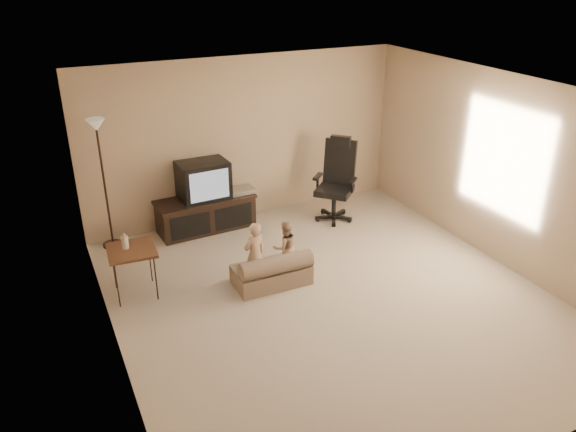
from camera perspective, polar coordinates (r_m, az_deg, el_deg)
name	(u,v)px	position (r m, az deg, el deg)	size (l,w,h in m)	color
floor	(331,298)	(6.92, 4.38, -8.33)	(5.50, 5.50, 0.00)	beige
room_shell	(335,182)	(6.22, 4.83, 3.45)	(5.50, 5.50, 5.50)	white
tv_stand	(206,202)	(8.48, -8.38, 1.43)	(1.53, 0.63, 1.07)	black
office_chair	(336,190)	(8.78, 4.89, 2.61)	(0.84, 0.84, 1.30)	black
side_table	(131,251)	(6.95, -15.67, -3.40)	(0.60, 0.60, 0.84)	brown
floor_lamp	(100,156)	(7.95, -18.53, 5.83)	(0.29, 0.29, 1.86)	black
child_sofa	(273,272)	(7.07, -1.55, -5.69)	(0.95, 0.54, 0.46)	gray
toddler_left	(255,255)	(6.97, -3.41, -3.93)	(0.31, 0.23, 0.86)	tan
toddler_right	(285,247)	(7.28, -0.29, -3.17)	(0.35, 0.19, 0.72)	tan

